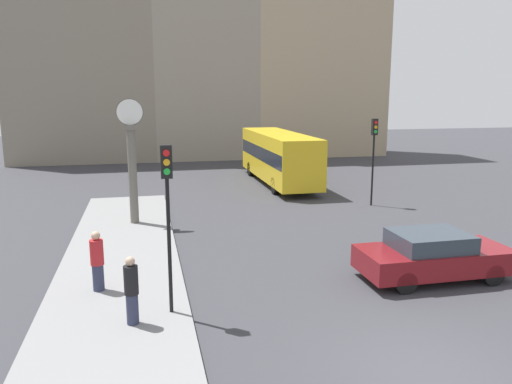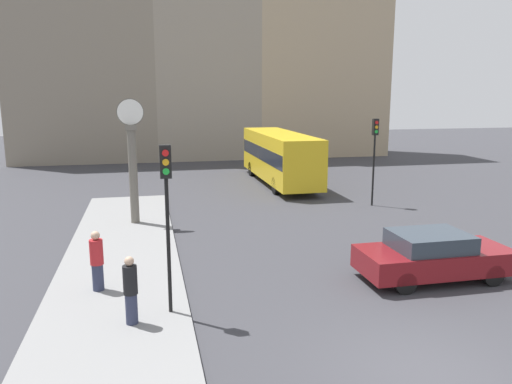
% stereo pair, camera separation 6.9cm
% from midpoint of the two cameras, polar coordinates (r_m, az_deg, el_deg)
% --- Properties ---
extents(ground_plane, '(120.00, 120.00, 0.00)m').
position_cam_midpoint_polar(ground_plane, '(10.68, 19.24, -19.12)').
color(ground_plane, '#38383D').
extents(sidewalk_corner, '(3.62, 19.86, 0.12)m').
position_cam_midpoint_polar(sidewalk_corner, '(16.52, -15.32, -7.63)').
color(sidewalk_corner, gray).
rests_on(sidewalk_corner, ground_plane).
extents(building_row, '(30.15, 5.00, 18.06)m').
position_cam_midpoint_polar(building_row, '(41.97, -4.72, 15.15)').
color(building_row, gray).
rests_on(building_row, ground_plane).
extents(sedan_car, '(4.33, 1.86, 1.40)m').
position_cam_midpoint_polar(sedan_car, '(15.30, 19.45, -6.85)').
color(sedan_car, maroon).
rests_on(sedan_car, ground_plane).
extents(bus_distant, '(2.34, 9.95, 2.98)m').
position_cam_midpoint_polar(bus_distant, '(29.50, 2.52, 4.25)').
color(bus_distant, gold).
rests_on(bus_distant, ground_plane).
extents(traffic_light_near, '(0.26, 0.24, 4.02)m').
position_cam_midpoint_polar(traffic_light_near, '(11.63, -10.25, -0.35)').
color(traffic_light_near, black).
rests_on(traffic_light_near, sidewalk_corner).
extents(traffic_light_far, '(0.26, 0.24, 4.12)m').
position_cam_midpoint_polar(traffic_light_far, '(24.06, 13.24, 5.33)').
color(traffic_light_far, black).
rests_on(traffic_light_far, ground_plane).
extents(street_clock, '(1.07, 0.44, 4.98)m').
position_cam_midpoint_polar(street_clock, '(20.45, -14.07, 3.28)').
color(street_clock, '#666056').
rests_on(street_clock, sidewalk_corner).
extents(pedestrian_red_top, '(0.35, 0.35, 1.63)m').
position_cam_midpoint_polar(pedestrian_red_top, '(13.94, -17.82, -7.53)').
color(pedestrian_red_top, '#2D334C').
rests_on(pedestrian_red_top, sidewalk_corner).
extents(pedestrian_black_jacket, '(0.32, 0.32, 1.60)m').
position_cam_midpoint_polar(pedestrian_black_jacket, '(11.80, -14.20, -10.85)').
color(pedestrian_black_jacket, '#2D334C').
rests_on(pedestrian_black_jacket, sidewalk_corner).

